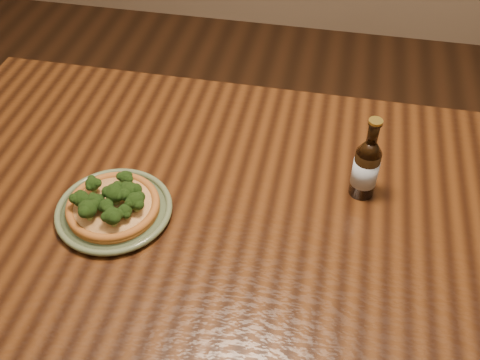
% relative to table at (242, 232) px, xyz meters
% --- Properties ---
extents(table, '(1.60, 0.90, 0.75)m').
position_rel_table_xyz_m(table, '(0.00, 0.00, 0.00)').
color(table, '#44240E').
rests_on(table, ground).
extents(plate, '(0.25, 0.25, 0.02)m').
position_rel_table_xyz_m(plate, '(-0.27, -0.08, 0.10)').
color(plate, '#596B49').
rests_on(plate, table).
extents(pizza, '(0.20, 0.20, 0.07)m').
position_rel_table_xyz_m(pizza, '(-0.27, -0.08, 0.12)').
color(pizza, '#AB6526').
rests_on(pizza, plate).
extents(beer_bottle, '(0.06, 0.06, 0.21)m').
position_rel_table_xyz_m(beer_bottle, '(0.25, 0.09, 0.17)').
color(beer_bottle, black).
rests_on(beer_bottle, table).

